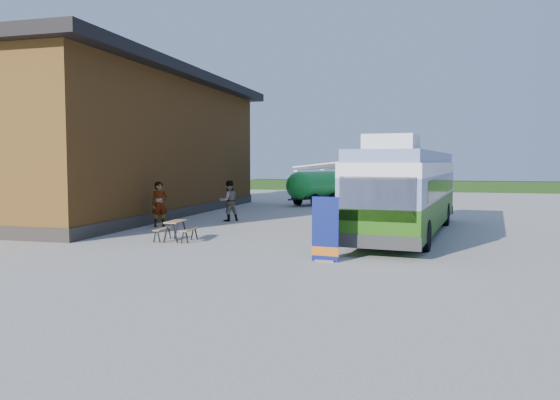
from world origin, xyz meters
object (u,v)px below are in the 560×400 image
(person_a, at_px, (160,204))
(person_b, at_px, (229,201))
(picnic_table, at_px, (176,226))
(banner, at_px, (325,235))
(slurry_tanker, at_px, (316,185))
(bus, at_px, (408,189))

(person_a, distance_m, person_b, 3.59)
(picnic_table, xyz_separation_m, person_a, (-2.58, 3.73, 0.44))
(banner, bearing_deg, slurry_tanker, 108.49)
(bus, distance_m, person_b, 8.80)
(banner, xyz_separation_m, picnic_table, (-5.83, 2.56, -0.21))
(person_a, bearing_deg, banner, -82.40)
(picnic_table, distance_m, person_b, 6.70)
(person_b, xyz_separation_m, slurry_tanker, (2.02, 10.96, 0.29))
(bus, height_order, person_a, bus)
(bus, xyz_separation_m, picnic_table, (-7.85, -4.00, -1.22))
(bus, distance_m, person_a, 10.46)
(banner, height_order, picnic_table, banner)
(bus, relative_size, banner, 6.64)
(picnic_table, bearing_deg, person_b, 90.95)
(person_b, bearing_deg, slurry_tanker, -141.97)
(picnic_table, height_order, person_a, person_a)
(person_b, bearing_deg, banner, 82.96)
(person_a, bearing_deg, picnic_table, -100.98)
(banner, bearing_deg, picnic_table, 162.74)
(person_a, height_order, slurry_tanker, slurry_tanker)
(person_b, bearing_deg, bus, 120.81)
(slurry_tanker, bearing_deg, bus, -43.38)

